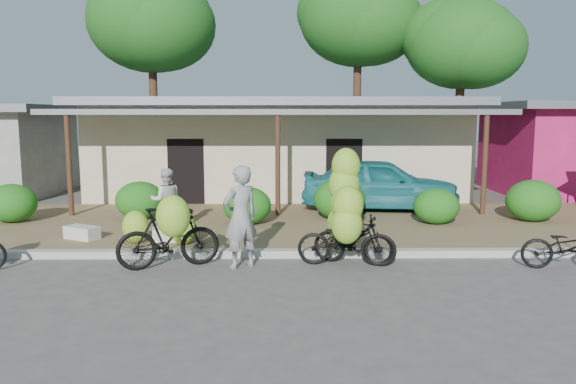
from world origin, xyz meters
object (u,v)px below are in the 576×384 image
bike_right (352,231)px  sack_far (82,232)px  bike_left (169,234)px  bike_center (345,219)px  bike_far_right (570,247)px  sack_near (172,234)px  bystander (166,200)px  tree_near_right (457,42)px  teal_van (380,184)px  vendor (241,217)px  tree_far_center (147,20)px  tree_center_right (354,17)px

bike_right → sack_far: (-5.71, 1.93, -0.42)m
bike_left → bike_center: size_ratio=0.90×
bike_far_right → sack_near: 7.88m
bystander → sack_near: bearing=96.2°
bike_left → sack_near: bearing=-10.1°
tree_near_right → bike_left: bearing=-124.6°
bike_right → teal_van: size_ratio=0.38×
sack_far → vendor: 4.17m
tree_far_center → teal_van: size_ratio=2.02×
tree_far_center → teal_van: (8.59, -9.25, -5.99)m
tree_near_right → sack_far: size_ratio=10.05×
bystander → bike_left: bearing=90.6°
tree_near_right → bike_left: tree_near_right is taller
bike_far_right → teal_van: (-2.46, 5.88, 0.43)m
tree_near_right → bike_far_right: 14.76m
bike_center → tree_center_right: bearing=-2.0°
bike_far_right → bystander: bystander is taller
tree_near_right → bike_center: 15.11m
bike_left → bystander: 2.86m
vendor → bystander: (-1.92, 2.67, -0.10)m
bike_far_right → bike_center: bearing=95.3°
bike_center → bike_right: bike_center is taller
tree_near_right → bystander: bearing=-132.8°
bike_center → bike_right: size_ratio=1.32×
bike_right → sack_near: (-3.68, 1.70, -0.41)m
bike_left → teal_van: bearing=-59.9°
bike_left → bike_right: bike_right is taller
tree_center_right → bike_right: 16.74m
tree_near_right → vendor: size_ratio=3.93×
bike_left → teal_van: 7.51m
sack_near → bystander: bystander is taller
sack_far → bystander: 1.96m
sack_far → bystander: size_ratio=0.51×
bike_center → bike_far_right: 4.12m
bike_center → vendor: bike_center is taller
tree_center_right → bike_left: bearing=-108.9°
tree_center_right → bike_far_right: (2.05, -15.62, -6.64)m
tree_center_right → sack_near: (-5.58, -13.65, -6.81)m
bike_center → bike_far_right: bike_center is taller
bike_center → bystander: 4.53m
tree_center_right → bystander: 15.30m
tree_far_center → sack_far: bearing=-83.8°
tree_near_right → sack_near: tree_near_right is taller
sack_near → bike_right: bearing=-24.8°
sack_far → bystander: bearing=23.5°
teal_van → tree_center_right: bearing=3.9°
vendor → bike_far_right: bearing=142.7°
sack_far → tree_near_right: bearing=44.5°
bike_right → sack_far: 6.04m
bike_left → bystander: bearing=-6.9°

